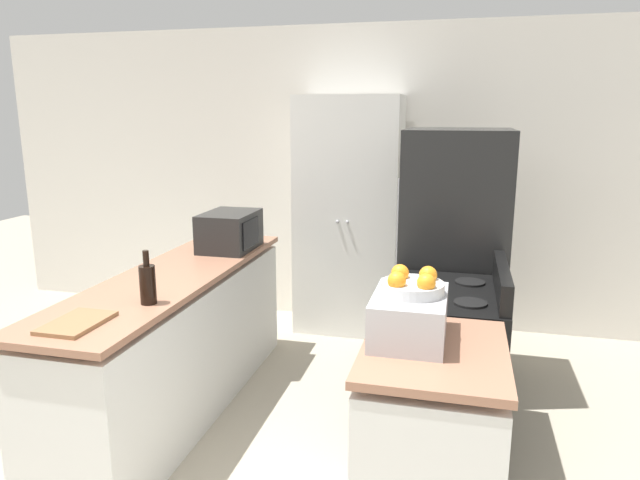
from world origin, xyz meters
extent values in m
cube|color=silver|center=(0.00, 3.21, 1.30)|extent=(7.00, 0.06, 2.60)
cube|color=silver|center=(-0.81, 1.25, 0.42)|extent=(0.58, 2.26, 0.83)
cube|color=#9E6B51|center=(-0.81, 1.25, 0.89)|extent=(0.60, 2.31, 0.04)
cube|color=silver|center=(0.81, 0.49, 0.42)|extent=(0.58, 0.76, 0.83)
cube|color=#9E6B51|center=(0.81, 0.49, 0.89)|extent=(0.60, 0.78, 0.04)
cube|color=white|center=(-0.04, 2.91, 1.00)|extent=(0.87, 0.50, 2.00)
sphere|color=#B2B2B7|center=(-0.08, 2.65, 1.00)|extent=(0.03, 0.03, 0.03)
sphere|color=#B2B2B7|center=(0.00, 2.65, 1.00)|extent=(0.03, 0.03, 0.03)
cube|color=black|center=(0.83, 1.29, 0.45)|extent=(0.64, 0.79, 0.91)
cube|color=black|center=(0.50, 1.29, 0.34)|extent=(0.02, 0.69, 0.50)
cube|color=black|center=(1.12, 1.29, 0.99)|extent=(0.06, 0.75, 0.16)
cylinder|color=black|center=(0.70, 1.10, 0.91)|extent=(0.17, 0.17, 0.01)
cylinder|color=black|center=(0.70, 1.48, 0.91)|extent=(0.17, 0.17, 0.01)
cylinder|color=black|center=(0.96, 1.10, 0.91)|extent=(0.17, 0.17, 0.01)
cylinder|color=black|center=(0.96, 1.48, 0.91)|extent=(0.17, 0.17, 0.01)
cube|color=black|center=(0.85, 2.11, 0.88)|extent=(0.68, 0.77, 1.76)
cylinder|color=gray|center=(0.49, 1.90, 0.97)|extent=(0.02, 0.02, 0.97)
cube|color=black|center=(-0.71, 1.92, 1.04)|extent=(0.34, 0.47, 0.27)
cube|color=black|center=(-0.54, 1.89, 1.04)|extent=(0.01, 0.29, 0.19)
cylinder|color=black|center=(-0.65, 0.71, 1.01)|extent=(0.08, 0.08, 0.20)
cylinder|color=black|center=(-0.65, 0.71, 1.15)|extent=(0.03, 0.03, 0.08)
cube|color=#B2B2B7|center=(0.69, 0.57, 1.01)|extent=(0.31, 0.45, 0.20)
cube|color=black|center=(0.54, 0.57, 1.01)|extent=(0.01, 0.31, 0.12)
cylinder|color=silver|center=(0.70, 0.58, 1.13)|extent=(0.27, 0.27, 0.05)
sphere|color=orange|center=(0.76, 0.64, 1.18)|extent=(0.08, 0.08, 0.08)
sphere|color=orange|center=(0.64, 0.64, 1.18)|extent=(0.08, 0.08, 0.08)
sphere|color=orange|center=(0.64, 0.52, 1.18)|extent=(0.08, 0.08, 0.08)
sphere|color=orange|center=(0.76, 0.52, 1.18)|extent=(0.08, 0.08, 0.08)
cube|color=#8E6642|center=(-0.81, 0.36, 0.92)|extent=(0.22, 0.33, 0.02)
camera|label=1|loc=(0.88, -1.78, 1.86)|focal=32.00mm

